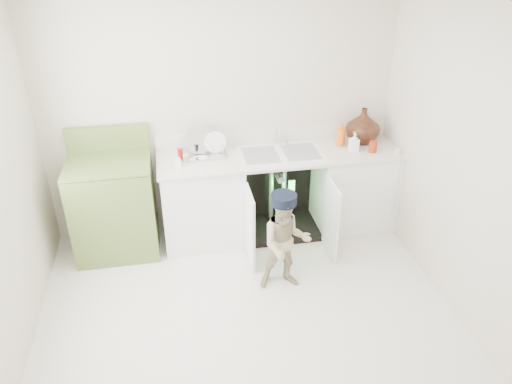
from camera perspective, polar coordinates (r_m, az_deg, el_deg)
The scene contains 5 objects.
ground at distance 4.41m, azimuth -0.99°, elevation -13.62°, with size 3.50×3.50×0.00m, color silver.
room_shell at distance 3.67m, azimuth -1.16°, elevation 0.78°, with size 6.00×5.50×1.26m.
counter_run at distance 5.18m, azimuth 3.11°, elevation 0.26°, with size 2.44×1.02×1.26m.
avocado_stove at distance 5.06m, azimuth -15.90°, elevation -1.46°, with size 0.78×0.65×1.22m.
repair_worker at distance 4.40m, azimuth 3.41°, elevation -5.69°, with size 0.47×0.75×0.95m.
Camera 1 is at (-0.52, -3.17, 3.01)m, focal length 35.00 mm.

